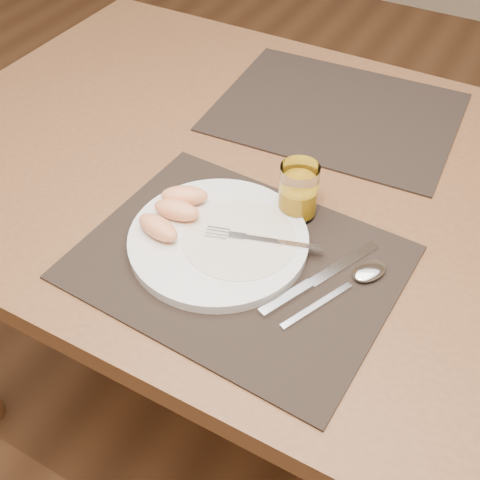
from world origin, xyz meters
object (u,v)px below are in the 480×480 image
object	(u,v)px
plate	(218,240)
spoon	(362,276)
knife	(311,283)
placemat_near	(238,262)
table	(290,213)
juice_glass	(298,193)
placemat_far	(336,112)
fork	(253,239)

from	to	relation	value
plate	spoon	size ratio (longest dim) A/B	1.47
knife	placemat_near	bearing A→B (deg)	-174.80
table	juice_glass	distance (m)	0.16
placemat_far	juice_glass	bearing A→B (deg)	-79.38
placemat_far	fork	distance (m)	0.41
plate	table	bearing A→B (deg)	81.90
juice_glass	knife	bearing A→B (deg)	-57.16
spoon	juice_glass	bearing A→B (deg)	149.93
fork	spoon	bearing A→B (deg)	6.88
plate	fork	size ratio (longest dim) A/B	1.57
table	plate	size ratio (longest dim) A/B	5.19
placemat_far	spoon	distance (m)	0.43
table	juice_glass	bearing A→B (deg)	-61.69
placemat_far	fork	xyz separation A→B (m)	(0.03, -0.40, 0.02)
placemat_near	spoon	world-z (taller)	spoon
knife	fork	bearing A→B (deg)	166.46
placemat_near	knife	distance (m)	0.11
table	fork	bearing A→B (deg)	-83.82
placemat_near	fork	distance (m)	0.04
placemat_far	juice_glass	distance (m)	0.31
table	knife	world-z (taller)	knife
table	spoon	xyz separation A→B (m)	(0.18, -0.16, 0.09)
knife	spoon	xyz separation A→B (m)	(0.06, 0.05, 0.00)
placemat_near	plate	xyz separation A→B (m)	(-0.04, 0.02, 0.01)
plate	placemat_far	bearing A→B (deg)	87.73
fork	placemat_near	bearing A→B (deg)	-98.76
placemat_far	fork	bearing A→B (deg)	-85.48
placemat_near	placemat_far	size ratio (longest dim) A/B	1.00
fork	knife	size ratio (longest dim) A/B	0.83
fork	spoon	world-z (taller)	fork
spoon	table	bearing A→B (deg)	138.35
plate	placemat_near	bearing A→B (deg)	-22.30
placemat_far	plate	distance (m)	0.42
table	placemat_far	bearing A→B (deg)	93.13
table	plate	xyz separation A→B (m)	(-0.03, -0.20, 0.10)
knife	juice_glass	world-z (taller)	juice_glass
fork	spoon	distance (m)	0.17
table	placemat_far	world-z (taller)	placemat_far
placemat_far	plate	size ratio (longest dim) A/B	1.67
plate	fork	distance (m)	0.05
table	fork	size ratio (longest dim) A/B	8.14
fork	spoon	xyz separation A→B (m)	(0.16, 0.02, -0.01)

